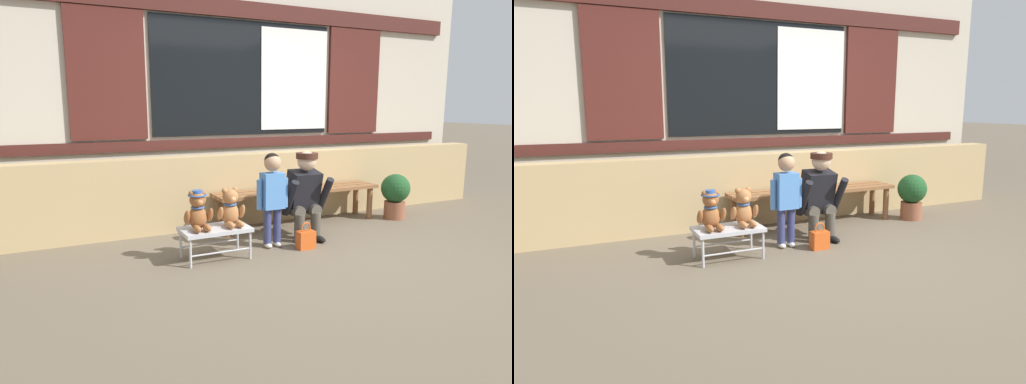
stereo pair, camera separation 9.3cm
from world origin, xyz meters
TOP-DOWN VIEW (x-y plane):
  - ground_plane at (0.00, 0.00)m, footprint 60.00×60.00m
  - brick_low_wall at (0.00, 1.43)m, footprint 6.90×0.25m
  - shop_facade at (0.00, 1.94)m, footprint 7.04×0.26m
  - wooden_bench_long at (0.34, 1.06)m, footprint 2.10×0.40m
  - small_display_bench at (-1.00, 0.30)m, footprint 0.64×0.36m
  - teddy_bear_with_hat at (-1.16, 0.31)m, footprint 0.28×0.27m
  - teddy_bear_plain at (-0.84, 0.31)m, footprint 0.28×0.26m
  - child_standing at (-0.35, 0.40)m, footprint 0.35×0.18m
  - adult_crouching at (0.09, 0.50)m, footprint 0.50×0.49m
  - handbag_on_ground at (-0.08, 0.20)m, footprint 0.18×0.11m
  - potted_plant at (1.61, 0.79)m, footprint 0.36×0.36m

SIDE VIEW (x-z plane):
  - ground_plane at x=0.00m, z-range 0.00..0.00m
  - handbag_on_ground at x=-0.08m, z-range -0.04..0.23m
  - small_display_bench at x=-1.00m, z-range 0.12..0.42m
  - potted_plant at x=1.61m, z-range 0.04..0.61m
  - wooden_bench_long at x=0.34m, z-range 0.15..0.59m
  - brick_low_wall at x=0.00m, z-range 0.00..0.85m
  - teddy_bear_plain at x=-0.84m, z-range 0.28..0.65m
  - teddy_bear_with_hat at x=-1.16m, z-range 0.29..0.65m
  - adult_crouching at x=0.09m, z-range 0.01..0.96m
  - child_standing at x=-0.35m, z-range 0.11..1.07m
  - shop_facade at x=0.00m, z-range 0.00..3.58m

